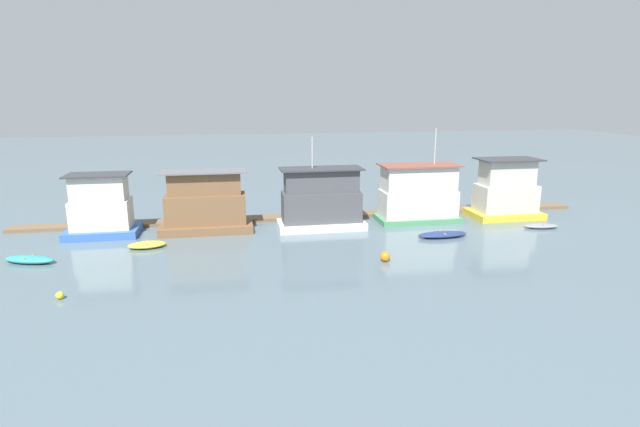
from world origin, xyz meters
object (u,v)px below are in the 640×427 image
dinghy_yellow (147,245)px  dinghy_grey (541,226)px  houseboat_yellow (506,192)px  houseboat_blue (101,209)px  houseboat_green (418,195)px  buoy_yellow (60,295)px  dinghy_teal (30,259)px  houseboat_white (321,201)px  houseboat_brown (206,206)px  buoy_orange (385,257)px  dinghy_navy (442,234)px

dinghy_yellow → dinghy_grey: size_ratio=0.94×
houseboat_yellow → dinghy_yellow: bearing=-172.7°
houseboat_yellow → dinghy_grey: houseboat_yellow is taller
houseboat_blue → houseboat_green: houseboat_green is taller
buoy_yellow → houseboat_yellow: bearing=20.8°
houseboat_green → dinghy_teal: 30.45m
dinghy_teal → dinghy_yellow: bearing=16.7°
houseboat_white → buoy_yellow: houseboat_white is taller
houseboat_yellow → houseboat_green: bearing=179.4°
houseboat_brown → houseboat_green: (18.34, 0.24, 0.26)m
houseboat_yellow → dinghy_teal: (-38.12, -6.12, -2.07)m
houseboat_green → buoy_orange: 12.03m
dinghy_grey → buoy_orange: size_ratio=4.46×
houseboat_white → houseboat_yellow: houseboat_white is taller
houseboat_brown → dinghy_yellow: 5.95m
houseboat_brown → dinghy_teal: bearing=-152.4°
houseboat_blue → houseboat_yellow: size_ratio=0.88×
houseboat_brown → dinghy_teal: size_ratio=2.00×
houseboat_blue → dinghy_teal: bearing=-117.9°
dinghy_yellow → buoy_orange: buoy_orange is taller
houseboat_brown → dinghy_teal: (-11.40, -5.97, -1.86)m
houseboat_white → buoy_yellow: 20.91m
houseboat_blue → houseboat_green: bearing=-0.0°
dinghy_grey → buoy_orange: (-15.52, -5.83, 0.14)m
houseboat_blue → buoy_yellow: size_ratio=12.50×
houseboat_brown → buoy_yellow: houseboat_brown is taller
houseboat_yellow → dinghy_yellow: size_ratio=2.18×
houseboat_green → dinghy_yellow: houseboat_green is taller
houseboat_green → dinghy_yellow: bearing=-169.8°
houseboat_green → houseboat_yellow: (8.38, -0.08, -0.06)m
houseboat_blue → houseboat_green: 26.45m
houseboat_white → houseboat_yellow: 17.27m
dinghy_teal → dinghy_grey: size_ratio=1.23×
dinghy_yellow → buoy_orange: (16.37, -6.10, 0.12)m
houseboat_white → buoy_orange: bearing=-73.5°
houseboat_white → dinghy_grey: (18.24, -3.35, -2.11)m
houseboat_blue → buoy_orange: bearing=-26.6°
houseboat_green → dinghy_navy: houseboat_green is taller
dinghy_teal → dinghy_navy: size_ratio=0.91×
houseboat_yellow → dinghy_teal: 38.66m
dinghy_yellow → buoy_orange: bearing=-20.5°
buoy_yellow → dinghy_grey: bearing=14.0°
houseboat_yellow → buoy_orange: size_ratio=9.20×
buoy_yellow → dinghy_navy: bearing=16.5°
buoy_orange → houseboat_blue: bearing=153.4°
dinghy_teal → dinghy_grey: bearing=2.8°
houseboat_green → dinghy_teal: bearing=-168.2°
houseboat_brown → buoy_yellow: size_ratio=16.93×
dinghy_teal → buoy_orange: bearing=-9.5°
houseboat_blue → houseboat_green: (26.45, -0.02, 0.21)m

